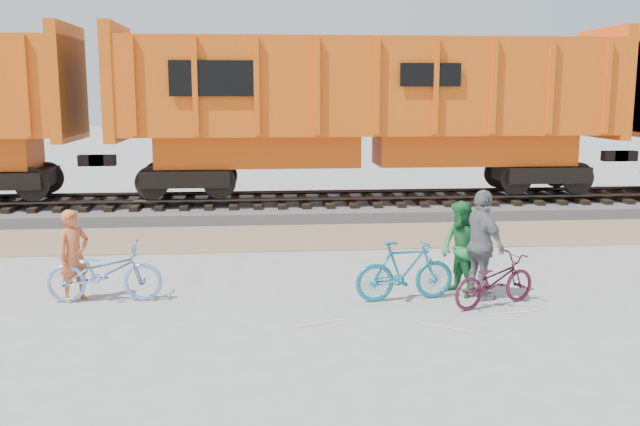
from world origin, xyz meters
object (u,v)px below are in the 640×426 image
at_px(bicycle_maroon, 494,280).
at_px(person_man, 461,249).
at_px(bicycle_blue, 104,272).
at_px(person_solo, 74,255).
at_px(hopper_car_center, 367,106).
at_px(bicycle_teal, 405,271).
at_px(person_woman, 482,245).

height_order(bicycle_maroon, person_man, person_man).
bearing_deg(bicycle_blue, person_solo, 78.65).
distance_m(hopper_car_center, bicycle_maroon, 9.57).
height_order(bicycle_teal, bicycle_maroon, bicycle_teal).
distance_m(hopper_car_center, bicycle_teal, 9.13).
bearing_deg(bicycle_maroon, hopper_car_center, -19.34).
xyz_separation_m(bicycle_teal, person_man, (1.00, 0.20, 0.30)).
xyz_separation_m(hopper_car_center, bicycle_teal, (-0.72, -8.76, -2.50)).
bearing_deg(person_solo, hopper_car_center, 7.05).
bearing_deg(hopper_car_center, bicycle_maroon, -85.90).
bearing_deg(person_solo, person_man, -48.84).
bearing_deg(bicycle_blue, hopper_car_center, -34.10).
bearing_deg(bicycle_blue, person_woman, -93.94).
height_order(person_solo, person_woman, person_woman).
relative_size(bicycle_blue, person_man, 1.16).
bearing_deg(bicycle_teal, person_solo, 78.03).
bearing_deg(hopper_car_center, bicycle_blue, -124.06).
height_order(bicycle_teal, person_solo, person_solo).
bearing_deg(person_man, bicycle_blue, -115.48).
relative_size(hopper_car_center, bicycle_blue, 7.47).
bearing_deg(bicycle_teal, hopper_car_center, -11.51).
bearing_deg(bicycle_blue, bicycle_teal, -94.55).
relative_size(bicycle_blue, person_solo, 1.23).
bearing_deg(hopper_car_center, person_woman, -86.37).
height_order(hopper_car_center, person_woman, hopper_car_center).
xyz_separation_m(bicycle_teal, bicycle_maroon, (1.38, -0.43, -0.08)).
height_order(bicycle_maroon, person_solo, person_solo).
distance_m(person_man, person_woman, 0.38).
xyz_separation_m(bicycle_blue, person_solo, (-0.50, 0.10, 0.27)).
distance_m(bicycle_blue, person_woman, 6.24).
relative_size(bicycle_teal, person_man, 1.04).
xyz_separation_m(person_solo, person_man, (6.44, -0.29, 0.04)).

